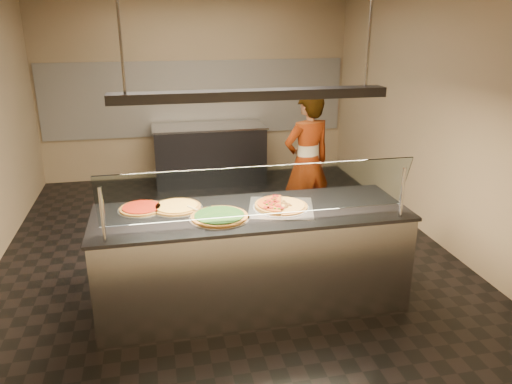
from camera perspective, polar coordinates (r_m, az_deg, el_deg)
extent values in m
cube|color=black|center=(5.86, -3.46, -6.57)|extent=(5.00, 6.00, 0.02)
cube|color=#9B8364|center=(8.33, -6.87, 11.98)|extent=(5.00, 0.02, 3.00)
cube|color=#9B8364|center=(2.56, 6.12, -4.98)|extent=(5.00, 0.02, 3.00)
cube|color=#9B8364|center=(6.24, 19.92, 8.53)|extent=(0.02, 6.00, 3.00)
cube|color=silver|center=(8.33, -6.80, 10.59)|extent=(4.90, 0.02, 1.20)
cube|color=#B7B7BC|center=(4.62, -0.49, -7.71)|extent=(2.74, 0.90, 0.90)
cube|color=#2C2C30|center=(4.42, -0.51, -2.34)|extent=(2.78, 0.94, 0.03)
cylinder|color=#B7B7BC|center=(3.91, -17.14, -2.53)|extent=(0.03, 0.03, 0.44)
cylinder|color=#B7B7BC|center=(4.39, 16.39, -0.06)|extent=(0.03, 0.03, 0.44)
cube|color=white|center=(4.00, 0.45, 0.09)|extent=(2.54, 0.18, 0.47)
cube|color=silver|center=(4.48, 2.84, -1.82)|extent=(0.69, 0.69, 0.01)
cylinder|color=silver|center=(4.48, 2.84, -1.74)|extent=(0.50, 0.50, 0.01)
cylinder|color=maroon|center=(4.62, 2.23, -0.42)|extent=(0.06, 0.06, 0.01)
cylinder|color=maroon|center=(4.56, 2.03, -0.71)|extent=(0.06, 0.06, 0.01)
cylinder|color=maroon|center=(4.49, 2.30, -1.03)|extent=(0.06, 0.06, 0.01)
cylinder|color=maroon|center=(4.50, 1.36, -0.97)|extent=(0.06, 0.06, 0.01)
cylinder|color=maroon|center=(4.47, 2.02, -1.13)|extent=(0.06, 0.06, 0.01)
cylinder|color=maroon|center=(4.45, 1.16, -1.20)|extent=(0.06, 0.06, 0.01)
cylinder|color=maroon|center=(4.42, 1.79, -1.35)|extent=(0.06, 0.06, 0.01)
cylinder|color=maroon|center=(4.34, 1.17, -1.74)|extent=(0.06, 0.06, 0.01)
cylinder|color=maroon|center=(4.34, 1.61, -1.75)|extent=(0.06, 0.06, 0.01)
cylinder|color=maroon|center=(4.39, 2.50, -1.51)|extent=(0.06, 0.06, 0.01)
cylinder|color=maroon|center=(4.34, 2.87, -1.78)|extent=(0.06, 0.06, 0.01)
cube|color=#19590F|center=(4.58, 2.17, -0.61)|extent=(0.02, 0.01, 0.01)
cube|color=#19590F|center=(4.53, 2.03, -0.82)|extent=(0.02, 0.02, 0.01)
cube|color=#19590F|center=(4.50, 1.08, -0.94)|extent=(0.02, 0.02, 0.01)
cube|color=#19590F|center=(4.45, 1.60, -1.19)|extent=(0.02, 0.02, 0.01)
cube|color=#19590F|center=(4.41, 1.23, -1.38)|extent=(0.02, 0.02, 0.01)
cube|color=#19590F|center=(4.41, 2.00, -1.37)|extent=(0.01, 0.02, 0.01)
cube|color=#19590F|center=(4.32, 2.16, -1.84)|extent=(0.02, 0.02, 0.01)
cube|color=#19590F|center=(4.32, 2.64, -1.87)|extent=(0.02, 0.02, 0.01)
sphere|color=#513014|center=(4.39, 3.27, -1.79)|extent=(0.03, 0.03, 0.03)
sphere|color=#513014|center=(4.41, 3.49, -1.73)|extent=(0.03, 0.03, 0.03)
sphere|color=#513014|center=(4.43, 3.47, -1.59)|extent=(0.03, 0.03, 0.03)
sphere|color=#513014|center=(4.45, 3.64, -1.54)|extent=(0.03, 0.03, 0.03)
sphere|color=#513014|center=(4.45, 3.91, -1.53)|extent=(0.03, 0.03, 0.03)
sphere|color=#513014|center=(4.47, 3.78, -1.42)|extent=(0.03, 0.03, 0.03)
sphere|color=#513014|center=(4.48, 3.54, -1.37)|extent=(0.03, 0.03, 0.03)
sphere|color=#513014|center=(4.49, 3.24, -1.32)|extent=(0.03, 0.03, 0.03)
sphere|color=#513014|center=(4.51, 3.34, -1.23)|extent=(0.03, 0.03, 0.03)
sphere|color=#513014|center=(4.50, 3.12, -1.25)|extent=(0.03, 0.03, 0.03)
sphere|color=#513014|center=(4.55, 3.17, -1.04)|extent=(0.03, 0.03, 0.03)
cylinder|color=silver|center=(4.27, -4.21, -2.95)|extent=(0.52, 0.52, 0.01)
cylinder|color=brown|center=(4.27, -4.21, -2.79)|extent=(0.49, 0.49, 0.02)
cylinder|color=black|center=(4.26, -4.22, -2.61)|extent=(0.43, 0.43, 0.01)
cylinder|color=silver|center=(4.53, -9.04, -1.80)|extent=(0.46, 0.46, 0.01)
cylinder|color=brown|center=(4.53, -9.05, -1.67)|extent=(0.43, 0.43, 0.02)
cylinder|color=gold|center=(4.53, -9.05, -1.52)|extent=(0.37, 0.37, 0.01)
cylinder|color=silver|center=(4.56, -12.94, -1.92)|extent=(0.42, 0.42, 0.01)
cylinder|color=brown|center=(4.56, -12.95, -1.79)|extent=(0.39, 0.39, 0.02)
cylinder|color=maroon|center=(4.56, -12.96, -1.64)|extent=(0.34, 0.34, 0.01)
cube|color=#B7B7BC|center=(4.40, -5.45, -1.97)|extent=(0.17, 0.16, 0.00)
cylinder|color=tan|center=(4.43, -7.26, -1.87)|extent=(0.10, 0.13, 0.02)
cube|color=#2C2C30|center=(8.10, -5.31, 4.24)|extent=(1.74, 0.70, 0.90)
cube|color=#B7B7BC|center=(7.99, -5.41, 7.46)|extent=(1.78, 0.74, 0.03)
imported|color=#222029|center=(6.12, 5.85, 3.34)|extent=(0.73, 0.58, 1.74)
cube|color=#2C2C30|center=(4.15, -0.55, 11.04)|extent=(2.30, 0.18, 0.08)
cylinder|color=#B7B7BC|center=(4.03, -15.37, 17.92)|extent=(0.02, 0.02, 1.01)
cylinder|color=#B7B7BC|center=(4.42, 12.93, 18.18)|extent=(0.02, 0.02, 1.01)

